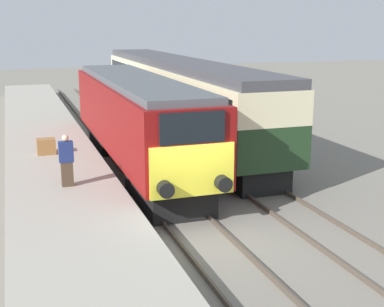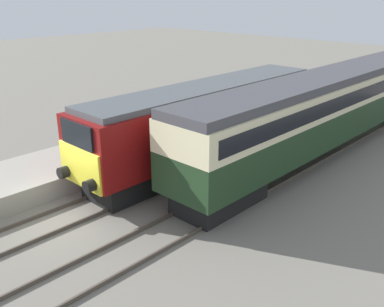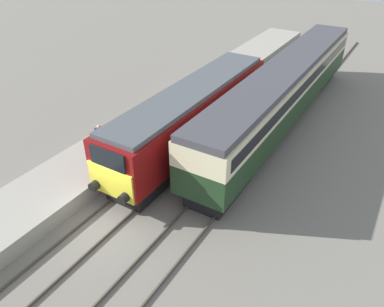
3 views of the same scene
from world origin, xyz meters
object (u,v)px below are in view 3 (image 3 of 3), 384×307
object	(u,v)px
passenger_carriage	(284,88)
luggage_crate	(148,113)
locomotive	(192,115)
person_on_platform	(100,139)

from	to	relation	value
passenger_carriage	luggage_crate	xyz separation A→B (m)	(-6.91, -5.10, -1.33)
locomotive	passenger_carriage	bearing A→B (deg)	58.35
passenger_carriage	luggage_crate	world-z (taller)	passenger_carriage
person_on_platform	luggage_crate	world-z (taller)	person_on_platform
person_on_platform	luggage_crate	size ratio (longest dim) A/B	2.33
locomotive	passenger_carriage	world-z (taller)	passenger_carriage
locomotive	luggage_crate	world-z (taller)	locomotive
passenger_carriage	luggage_crate	distance (m)	8.69
locomotive	passenger_carriage	distance (m)	6.49
passenger_carriage	locomotive	bearing A→B (deg)	-121.65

